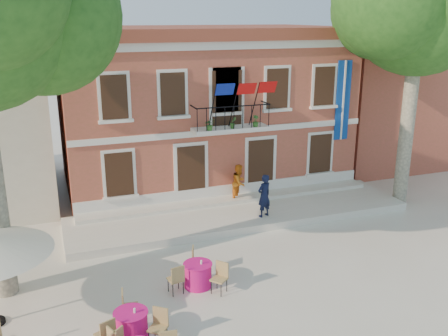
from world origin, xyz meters
TOP-DOWN VIEW (x-y plane):
  - ground at (0.00, 0.00)m, footprint 90.00×90.00m
  - main_building at (2.00, 9.99)m, footprint 13.50×9.59m
  - neighbor_east at (14.00, 11.00)m, footprint 9.40×9.40m
  - terrace at (2.00, 4.40)m, footprint 14.00×3.40m
  - plane_tree_east at (9.36, 3.61)m, footprint 5.78×5.78m
  - pedestrian_navy at (2.66, 3.51)m, footprint 0.74×0.61m
  - pedestrian_orange at (2.41, 5.53)m, footprint 0.99×0.98m
  - cafe_table_3 at (-3.63, -2.17)m, footprint 1.85×1.74m
  - cafe_table_4 at (-1.25, -0.28)m, footprint 1.76×1.84m

SIDE VIEW (x-z plane):
  - ground at x=0.00m, z-range 0.00..0.00m
  - terrace at x=2.00m, z-range 0.00..0.30m
  - cafe_table_3 at x=-3.63m, z-range -0.05..0.90m
  - cafe_table_4 at x=-1.25m, z-range -0.05..0.90m
  - pedestrian_orange at x=2.41m, z-range 0.30..1.91m
  - pedestrian_navy at x=2.66m, z-range 0.30..2.05m
  - neighbor_east at x=14.00m, z-range 0.02..6.42m
  - main_building at x=2.00m, z-range 0.03..7.53m
  - plane_tree_east at x=9.36m, z-range 2.72..14.08m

